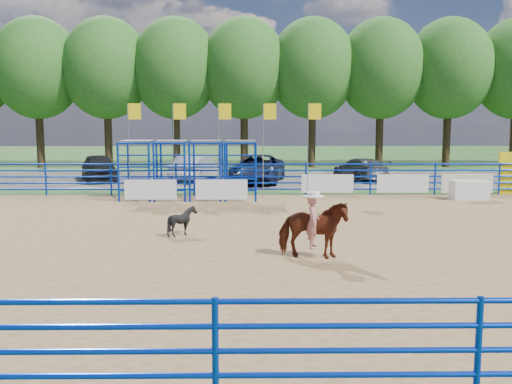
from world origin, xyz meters
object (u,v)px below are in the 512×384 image
announcer_table (469,190)px  car_a (99,167)px  car_b (196,168)px  car_c (258,169)px  horse_and_rider (313,226)px  car_d (360,169)px  calf (182,221)px

announcer_table → car_a: size_ratio=0.35×
car_b → car_c: car_c is taller
horse_and_rider → car_d: bearing=75.6°
announcer_table → calf: (-11.61, -7.68, 0.03)m
horse_and_rider → calf: bearing=141.6°
horse_and_rider → car_a: bearing=118.7°
car_c → car_d: (5.97, 1.28, -0.13)m
announcer_table → calf: calf is taller
calf → car_b: size_ratio=0.20×
car_b → car_c: (3.51, -1.16, 0.03)m
car_c → car_a: bearing=-177.0°
car_d → calf: bearing=45.1°
horse_and_rider → car_b: (-4.64, 18.74, -0.11)m
calf → car_c: car_c is taller
announcer_table → car_d: bearing=110.8°
announcer_table → car_a: car_a is taller
car_d → car_a: bearing=-16.2°
announcer_table → horse_and_rider: size_ratio=0.67×
car_a → car_b: (5.57, 0.09, -0.03)m
announcer_table → car_c: bearing=142.3°
calf → car_c: bearing=-5.3°
calf → horse_and_rider: bearing=-124.2°
calf → car_b: 15.92m
car_a → car_c: bearing=-26.2°
car_a → car_b: size_ratio=1.01×
calf → car_a: car_a is taller
horse_and_rider → car_b: bearing=103.9°
horse_and_rider → car_b: 19.31m
calf → car_a: size_ratio=0.20×
car_a → horse_and_rider: bearing=-80.8°
horse_and_rider → car_c: 17.63m
car_b → car_d: bearing=-161.1°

